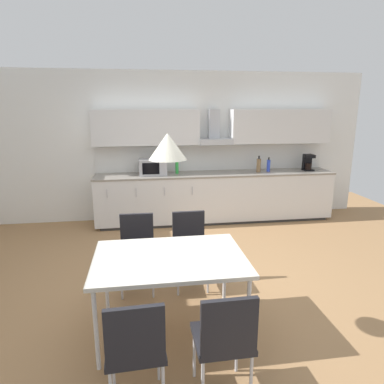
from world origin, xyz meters
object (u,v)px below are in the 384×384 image
Objects in this scene: bottle_blue at (268,165)px; chair_near_left at (135,344)px; chair_far_right at (190,242)px; dining_table at (170,261)px; pendant_lamp at (168,146)px; microwave at (153,167)px; bottle_brown at (259,165)px; chair_far_left at (137,245)px; bottle_green at (177,167)px; chair_near_right at (225,336)px; coffee_maker at (308,162)px.

bottle_blue reaches higher than chair_near_left.
chair_near_left is (-0.61, -1.71, 0.00)m from chair_far_right.
dining_table is at bearing -109.63° from chair_far_right.
bottle_blue is 3.84m from pendant_lamp.
bottle_brown is at bearing -0.74° from microwave.
chair_far_left is at bearing 109.53° from dining_table.
chair_far_right is (-0.10, -2.33, -0.48)m from bottle_green.
chair_near_right is (-1.59, -3.95, -0.49)m from bottle_brown.
chair_near_left is at bearing -121.10° from bottle_blue.
chair_near_left is at bearing 179.99° from chair_near_right.
bottle_brown reaches higher than microwave.
chair_near_right is 1.51m from pendant_lamp.
pendant_lamp is (-0.41, -3.18, 0.73)m from bottle_green.
pendant_lamp reaches higher than bottle_brown.
microwave is 2.13m from bottle_blue.
pendant_lamp is (0.30, 0.85, 1.21)m from chair_near_left.
bottle_green is 0.31× the size of chair_far_right.
pendant_lamp is (0.30, -0.85, 1.21)m from chair_far_left.
bottle_green reaches higher than chair_near_right.
dining_table is (0.03, -3.12, -0.33)m from microwave.
chair_near_left is at bearing -99.94° from bottle_green.
microwave is at bearing 98.28° from chair_far_right.
microwave is 4.02m from chair_near_right.
dining_table is at bearing -70.47° from chair_far_left.
chair_near_left is at bearing -89.96° from chair_far_left.
bottle_brown is at bearing -171.55° from bottle_blue.
chair_far_right is at bearing 90.07° from chair_near_right.
bottle_blue is at bearing 56.12° from dining_table.
dining_table is at bearing 109.74° from chair_near_right.
bottle_brown is at bearing 60.87° from chair_near_left.
chair_far_right is at bearing -125.42° from bottle_brown.
bottle_brown is 0.93× the size of pendant_lamp.
microwave reaches higher than chair_far_left.
bottle_brown is 3.18m from chair_far_left.
chair_far_left and chair_near_right have the same top height.
bottle_green is at bearing 82.74° from dining_table.
bottle_brown is 0.34× the size of chair_near_right.
pendant_lamp is (0.03, -3.12, 0.70)m from microwave.
pendant_lamp reaches higher than chair_near_right.
chair_near_left and chair_far_left have the same top height.
dining_table is at bearing -97.26° from bottle_green.
microwave is at bearing -179.87° from bottle_blue.
chair_near_right is (0.00, -1.71, 0.00)m from chair_far_right.
microwave is 3.20m from pendant_lamp.
chair_near_right is at bearing -85.23° from microwave.
bottle_brown reaches higher than bottle_green.
bottle_green is (0.43, 0.06, -0.02)m from microwave.
chair_far_left is at bearing 109.53° from pendant_lamp.
coffee_maker is 0.34× the size of chair_near_left.
chair_far_right is 1.81m from chair_near_left.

